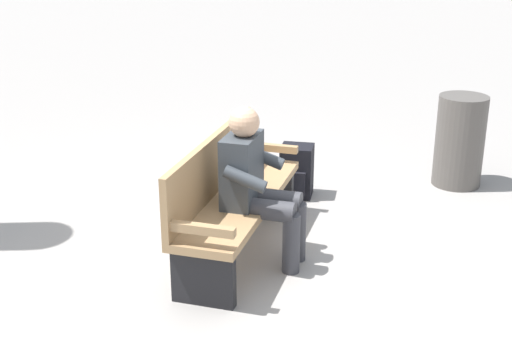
% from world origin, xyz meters
% --- Properties ---
extents(ground_plane, '(40.00, 40.00, 0.00)m').
position_xyz_m(ground_plane, '(0.00, 0.00, 0.00)').
color(ground_plane, gray).
extents(bench_near, '(1.84, 0.65, 0.90)m').
position_xyz_m(bench_near, '(0.01, -0.07, 0.46)').
color(bench_near, '#9E7A51').
rests_on(bench_near, ground).
extents(person_seated, '(0.60, 0.60, 1.18)m').
position_xyz_m(person_seated, '(0.09, 0.17, 0.63)').
color(person_seated, '#33383D').
rests_on(person_seated, ground).
extents(backpack, '(0.33, 0.33, 0.48)m').
position_xyz_m(backpack, '(-1.23, 0.03, 0.24)').
color(backpack, black).
rests_on(backpack, ground).
extents(trash_bin, '(0.46, 0.46, 0.87)m').
position_xyz_m(trash_bin, '(-2.08, 1.36, 0.43)').
color(trash_bin, '#514C47').
rests_on(trash_bin, ground).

